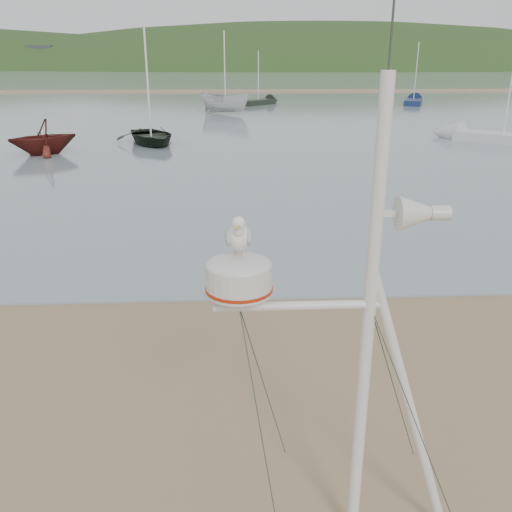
{
  "coord_description": "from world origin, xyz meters",
  "views": [
    {
      "loc": [
        2.08,
        -5.57,
        4.46
      ],
      "look_at": [
        2.4,
        1.0,
        2.03
      ],
      "focal_mm": 38.0,
      "sensor_mm": 36.0,
      "label": 1
    }
  ],
  "objects_px": {
    "boat_white": "(225,84)",
    "boat_red": "(40,121)",
    "sailboat_dark_mid": "(266,101)",
    "sailboat_white_near": "(472,135)",
    "mast_rig": "(354,430)",
    "sailboat_blue_far": "(414,101)",
    "boat_dark": "(149,102)"
  },
  "relations": [
    {
      "from": "mast_rig",
      "to": "boat_white",
      "type": "height_order",
      "value": "mast_rig"
    },
    {
      "from": "sailboat_blue_far",
      "to": "sailboat_white_near",
      "type": "bearing_deg",
      "value": -101.05
    },
    {
      "from": "mast_rig",
      "to": "boat_white",
      "type": "bearing_deg",
      "value": 91.93
    },
    {
      "from": "boat_red",
      "to": "sailboat_dark_mid",
      "type": "xyz_separation_m",
      "value": [
        12.49,
        28.62,
        -1.31
      ]
    },
    {
      "from": "boat_red",
      "to": "sailboat_dark_mid",
      "type": "relative_size",
      "value": 0.59
    },
    {
      "from": "boat_white",
      "to": "sailboat_white_near",
      "type": "distance_m",
      "value": 20.88
    },
    {
      "from": "boat_dark",
      "to": "sailboat_white_near",
      "type": "bearing_deg",
      "value": -21.08
    },
    {
      "from": "sailboat_white_near",
      "to": "sailboat_dark_mid",
      "type": "relative_size",
      "value": 1.21
    },
    {
      "from": "boat_dark",
      "to": "sailboat_dark_mid",
      "type": "xyz_separation_m",
      "value": [
        7.79,
        25.67,
        -1.9
      ]
    },
    {
      "from": "boat_dark",
      "to": "sailboat_blue_far",
      "type": "relative_size",
      "value": 0.68
    },
    {
      "from": "boat_red",
      "to": "mast_rig",
      "type": "bearing_deg",
      "value": -11.03
    },
    {
      "from": "boat_dark",
      "to": "boat_white",
      "type": "relative_size",
      "value": 0.92
    },
    {
      "from": "mast_rig",
      "to": "sailboat_white_near",
      "type": "height_order",
      "value": "sailboat_white_near"
    },
    {
      "from": "boat_white",
      "to": "sailboat_dark_mid",
      "type": "height_order",
      "value": "sailboat_dark_mid"
    },
    {
      "from": "boat_dark",
      "to": "sailboat_white_near",
      "type": "relative_size",
      "value": 0.67
    },
    {
      "from": "boat_red",
      "to": "sailboat_dark_mid",
      "type": "distance_m",
      "value": 31.25
    },
    {
      "from": "boat_red",
      "to": "sailboat_white_near",
      "type": "xyz_separation_m",
      "value": [
        22.47,
        3.64,
        -1.32
      ]
    },
    {
      "from": "mast_rig",
      "to": "sailboat_dark_mid",
      "type": "xyz_separation_m",
      "value": [
        2.52,
        51.13,
        -0.98
      ]
    },
    {
      "from": "mast_rig",
      "to": "boat_red",
      "type": "bearing_deg",
      "value": 113.89
    },
    {
      "from": "boat_white",
      "to": "sailboat_white_near",
      "type": "xyz_separation_m",
      "value": [
        13.9,
        -15.45,
        -2.08
      ]
    },
    {
      "from": "mast_rig",
      "to": "sailboat_blue_far",
      "type": "bearing_deg",
      "value": 71.25
    },
    {
      "from": "sailboat_white_near",
      "to": "sailboat_dark_mid",
      "type": "height_order",
      "value": "sailboat_white_near"
    },
    {
      "from": "boat_white",
      "to": "sailboat_blue_far",
      "type": "height_order",
      "value": "sailboat_blue_far"
    },
    {
      "from": "mast_rig",
      "to": "sailboat_white_near",
      "type": "distance_m",
      "value": 29.01
    },
    {
      "from": "boat_red",
      "to": "sailboat_dark_mid",
      "type": "bearing_deg",
      "value": 121.51
    },
    {
      "from": "sailboat_dark_mid",
      "to": "boat_dark",
      "type": "bearing_deg",
      "value": -106.88
    },
    {
      "from": "boat_white",
      "to": "sailboat_dark_mid",
      "type": "relative_size",
      "value": 0.88
    },
    {
      "from": "boat_white",
      "to": "boat_red",
      "type": "bearing_deg",
      "value": -169.77
    },
    {
      "from": "mast_rig",
      "to": "sailboat_blue_far",
      "type": "relative_size",
      "value": 0.84
    },
    {
      "from": "sailboat_blue_far",
      "to": "mast_rig",
      "type": "bearing_deg",
      "value": -108.75
    },
    {
      "from": "boat_white",
      "to": "boat_dark",
      "type": "bearing_deg",
      "value": -159.07
    },
    {
      "from": "boat_dark",
      "to": "boat_white",
      "type": "bearing_deg",
      "value": 53.19
    }
  ]
}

